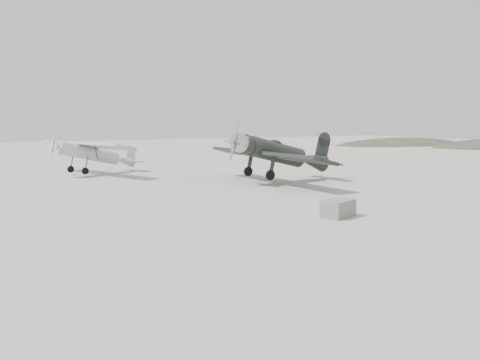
% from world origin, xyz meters
% --- Properties ---
extents(ground, '(160.00, 160.00, 0.00)m').
position_xyz_m(ground, '(0.00, 0.00, 0.00)').
color(ground, gray).
rests_on(ground, ground).
extents(hill_northeast, '(32.00, 16.00, 5.20)m').
position_xyz_m(hill_northeast, '(50.00, 40.00, 0.00)').
color(hill_northeast, '#293124').
rests_on(hill_northeast, ground).
extents(lowwing_monoplane, '(7.77, 10.87, 3.50)m').
position_xyz_m(lowwing_monoplane, '(5.55, 8.32, 1.85)').
color(lowwing_monoplane, black).
rests_on(lowwing_monoplane, ground).
extents(highwing_monoplane, '(7.12, 9.60, 2.77)m').
position_xyz_m(highwing_monoplane, '(-4.28, 18.41, 1.74)').
color(highwing_monoplane, '#A5A7AA').
rests_on(highwing_monoplane, ground).
extents(equipment_block, '(1.63, 1.30, 0.71)m').
position_xyz_m(equipment_block, '(1.80, -2.00, 0.35)').
color(equipment_block, '#605F5A').
rests_on(equipment_block, ground).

